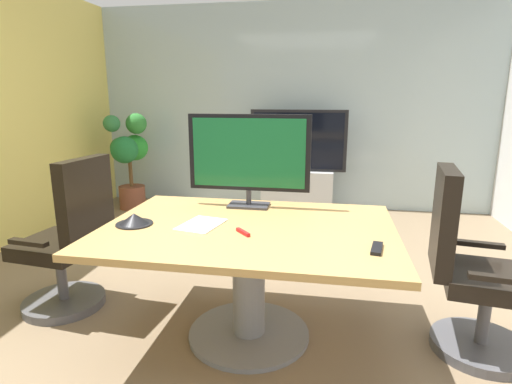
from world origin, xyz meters
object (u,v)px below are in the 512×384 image
object	(u,v)px
wall_display_unit	(297,179)
remote_control	(377,248)
conference_table	(249,256)
potted_plant	(129,155)
office_chair_right	(470,278)
office_chair_left	(70,248)
tv_monitor	(249,155)
conference_phone	(134,220)

from	to	relation	value
wall_display_unit	remote_control	xyz separation A→B (m)	(0.65, -3.14, 0.30)
wall_display_unit	conference_table	bearing A→B (deg)	-91.27
conference_table	potted_plant	world-z (taller)	potted_plant
potted_plant	office_chair_right	bearing A→B (deg)	-36.74
office_chair_left	wall_display_unit	bearing A→B (deg)	160.15
office_chair_right	potted_plant	size ratio (longest dim) A/B	0.87
office_chair_right	office_chair_left	bearing A→B (deg)	97.94
tv_monitor	potted_plant	world-z (taller)	tv_monitor
conference_table	remote_control	xyz separation A→B (m)	(0.71, -0.26, 0.20)
office_chair_right	tv_monitor	world-z (taller)	tv_monitor
office_chair_left	conference_phone	size ratio (longest dim) A/B	4.95
tv_monitor	wall_display_unit	distance (m)	2.52
office_chair_left	conference_phone	distance (m)	0.71
office_chair_left	tv_monitor	size ratio (longest dim) A/B	1.30
office_chair_left	office_chair_right	bearing A→B (deg)	95.89
office_chair_left	office_chair_right	size ratio (longest dim) A/B	1.00
remote_control	office_chair_left	bearing A→B (deg)	179.31
conference_table	tv_monitor	bearing A→B (deg)	100.83
potted_plant	remote_control	xyz separation A→B (m)	(2.83, -2.91, 0.01)
office_chair_right	conference_phone	bearing A→B (deg)	103.90
office_chair_right	potted_plant	bearing A→B (deg)	61.61
office_chair_right	wall_display_unit	size ratio (longest dim) A/B	0.83
wall_display_unit	remote_control	bearing A→B (deg)	-78.34
conference_table	remote_control	bearing A→B (deg)	-20.33
tv_monitor	remote_control	distance (m)	1.12
tv_monitor	wall_display_unit	world-z (taller)	tv_monitor
conference_table	office_chair_right	xyz separation A→B (m)	(1.29, 0.10, -0.08)
tv_monitor	conference_phone	xyz separation A→B (m)	(-0.60, -0.54, -0.33)
conference_phone	wall_display_unit	bearing A→B (deg)	75.88
wall_display_unit	conference_phone	world-z (taller)	wall_display_unit
wall_display_unit	potted_plant	distance (m)	2.21
remote_control	office_chair_right	bearing A→B (deg)	42.12
conference_table	potted_plant	distance (m)	3.40
potted_plant	conference_table	bearing A→B (deg)	-51.31
office_chair_left	potted_plant	distance (m)	2.67
office_chair_right	remote_control	size ratio (longest dim) A/B	6.41
tv_monitor	wall_display_unit	bearing A→B (deg)	86.51
potted_plant	office_chair_left	bearing A→B (deg)	-71.88
office_chair_left	potted_plant	world-z (taller)	potted_plant
office_chair_right	wall_display_unit	world-z (taller)	wall_display_unit
office_chair_left	conference_table	bearing A→B (deg)	91.10
potted_plant	conference_phone	distance (m)	3.09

